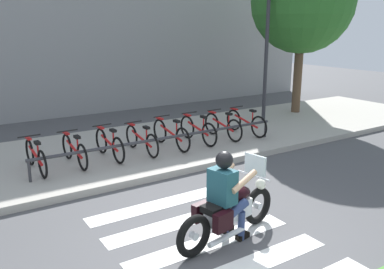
{
  "coord_description": "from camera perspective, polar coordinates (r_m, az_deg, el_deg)",
  "views": [
    {
      "loc": [
        -3.18,
        -4.49,
        3.18
      ],
      "look_at": [
        1.5,
        2.84,
        0.84
      ],
      "focal_mm": 37.79,
      "sensor_mm": 36.0,
      "label": 1
    }
  ],
  "objects": [
    {
      "name": "crosswalk_stripe_3",
      "position": [
        6.95,
        -1.26,
        -12.12
      ],
      "size": [
        2.8,
        0.4,
        0.01
      ],
      "primitive_type": "cube",
      "color": "white",
      "rests_on": "ground"
    },
    {
      "name": "bicycle_1",
      "position": [
        9.43,
        -16.28,
        -2.16
      ],
      "size": [
        0.48,
        1.58,
        0.73
      ],
      "color": "black",
      "rests_on": "sidewalk"
    },
    {
      "name": "sidewalk",
      "position": [
        10.35,
        -13.2,
        -2.8
      ],
      "size": [
        24.0,
        4.4,
        0.15
      ],
      "primitive_type": "cube",
      "color": "#A8A399",
      "rests_on": "ground"
    },
    {
      "name": "bicycle_4",
      "position": [
        10.35,
        -3.01,
        0.05
      ],
      "size": [
        0.48,
        1.74,
        0.77
      ],
      "color": "black",
      "rests_on": "sidewalk"
    },
    {
      "name": "ground_plane",
      "position": [
        6.35,
        2.44,
        -14.98
      ],
      "size": [
        48.0,
        48.0,
        0.0
      ],
      "primitive_type": "plane",
      "color": "#4C4C4F"
    },
    {
      "name": "bicycle_2",
      "position": [
        9.67,
        -11.58,
        -1.36
      ],
      "size": [
        0.48,
        1.59,
        0.76
      ],
      "color": "black",
      "rests_on": "sidewalk"
    },
    {
      "name": "bicycle_6",
      "position": [
        11.23,
        4.36,
        1.21
      ],
      "size": [
        0.48,
        1.62,
        0.76
      ],
      "color": "black",
      "rests_on": "sidewalk"
    },
    {
      "name": "bicycle_3",
      "position": [
        9.99,
        -7.15,
        -0.73
      ],
      "size": [
        0.48,
        1.65,
        0.72
      ],
      "color": "black",
      "rests_on": "sidewalk"
    },
    {
      "name": "street_lamp",
      "position": [
        13.32,
        10.49,
        12.21
      ],
      "size": [
        0.28,
        0.28,
        4.24
      ],
      "color": "#2D2D33",
      "rests_on": "ground"
    },
    {
      "name": "bicycle_7",
      "position": [
        11.74,
        7.6,
        1.71
      ],
      "size": [
        0.48,
        1.69,
        0.76
      ],
      "color": "black",
      "rests_on": "sidewalk"
    },
    {
      "name": "crosswalk_stripe_2",
      "position": [
        6.36,
        2.63,
        -14.88
      ],
      "size": [
        2.8,
        0.4,
        0.01
      ],
      "primitive_type": "cube",
      "color": "white",
      "rests_on": "ground"
    },
    {
      "name": "rider",
      "position": [
        6.07,
        4.82,
        -7.81
      ],
      "size": [
        0.69,
        0.62,
        1.44
      ],
      "color": "#1E4C59",
      "rests_on": "ground"
    },
    {
      "name": "crosswalk_stripe_1",
      "position": [
        5.83,
        7.4,
        -18.09
      ],
      "size": [
        2.8,
        0.4,
        0.01
      ],
      "primitive_type": "cube",
      "color": "white",
      "rests_on": "ground"
    },
    {
      "name": "bicycle_5",
      "position": [
        10.77,
        0.83,
        0.67
      ],
      "size": [
        0.48,
        1.64,
        0.78
      ],
      "color": "black",
      "rests_on": "sidewalk"
    },
    {
      "name": "building_backdrop",
      "position": [
        15.39,
        -21.51,
        15.63
      ],
      "size": [
        24.0,
        1.2,
        7.21
      ],
      "primitive_type": "cube",
      "color": "gray",
      "rests_on": "ground"
    },
    {
      "name": "motorcycle",
      "position": [
        6.27,
        5.26,
        -10.7
      ],
      "size": [
        2.07,
        0.79,
        1.22
      ],
      "color": "black",
      "rests_on": "ground"
    },
    {
      "name": "tree_near_rack",
      "position": [
        14.98,
        15.35,
        17.65
      ],
      "size": [
        3.53,
        3.53,
        5.77
      ],
      "color": "brown",
      "rests_on": "ground"
    },
    {
      "name": "bike_rack",
      "position": [
        9.67,
        -3.52,
        -0.58
      ],
      "size": [
        6.41,
        0.07,
        0.49
      ],
      "color": "#333338",
      "rests_on": "sidewalk"
    },
    {
      "name": "crosswalk_stripe_4",
      "position": [
        7.58,
        -4.46,
        -9.76
      ],
      "size": [
        2.8,
        0.4,
        0.01
      ],
      "primitive_type": "cube",
      "color": "white",
      "rests_on": "ground"
    },
    {
      "name": "bicycle_0",
      "position": [
        9.25,
        -21.2,
        -2.93
      ],
      "size": [
        0.48,
        1.6,
        0.73
      ],
      "color": "black",
      "rests_on": "sidewalk"
    }
  ]
}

